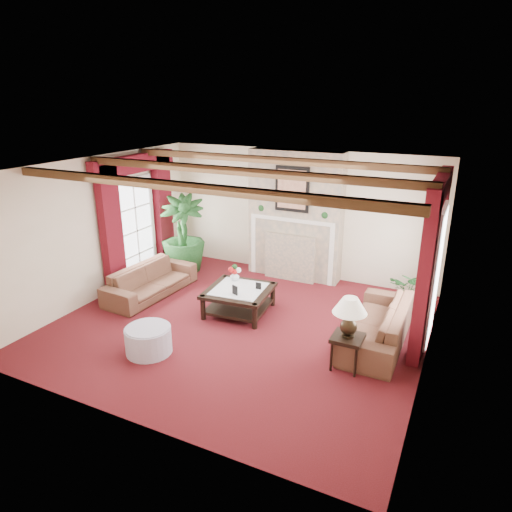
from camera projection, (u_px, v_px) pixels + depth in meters
The scene contains 23 objects.
floor at pixel (239, 325), 7.85m from camera, with size 6.00×6.00×0.00m, color #3F0C0B.
ceiling at pixel (237, 167), 6.95m from camera, with size 6.00×6.00×0.00m, color white.
back_wall at pixel (299, 214), 9.73m from camera, with size 6.00×0.02×2.70m, color beige.
left_wall at pixel (99, 229), 8.63m from camera, with size 0.02×5.50×2.70m, color beige.
right_wall at pixel (434, 282), 6.17m from camera, with size 0.02×5.50×2.70m, color beige.
ceiling_beams at pixel (237, 171), 6.97m from camera, with size 6.00×3.00×0.12m, color #3C2513, non-canonical shape.
fireplace at pixel (297, 150), 9.11m from camera, with size 2.00×0.52×2.70m, color tan, non-canonical shape.
french_door_left at pixel (131, 179), 9.21m from camera, with size 0.10×1.10×2.16m, color white, non-canonical shape.
french_door_right at pixel (446, 210), 6.77m from camera, with size 0.10×1.10×2.16m, color white, non-canonical shape.
curtains_left at pixel (134, 159), 9.02m from camera, with size 0.20×2.40×2.55m, color #4A0913, non-canonical shape.
curtains_right at pixel (442, 181), 6.68m from camera, with size 0.20×2.40×2.55m, color #4A0913, non-canonical shape.
sofa_left at pixel (150, 276), 8.94m from camera, with size 0.71×2.03×0.78m, color #350E16.
sofa_right at pixel (378, 317), 7.21m from camera, with size 0.64×2.17×0.85m, color #350E16.
potted_palm at pixel (184, 250), 10.12m from camera, with size 1.69×1.96×0.96m, color black.
small_plant at pixel (410, 297), 8.20m from camera, with size 0.96×1.00×0.62m, color black.
coffee_table at pixel (239, 301), 8.25m from camera, with size 1.11×1.11×0.45m, color black, non-canonical shape.
side_table at pixel (347, 352), 6.55m from camera, with size 0.43×0.43×0.51m, color black, non-canonical shape.
ottoman at pixel (149, 340), 6.96m from camera, with size 0.70×0.70×0.41m, color #9B97AB.
table_lamp at pixel (349, 317), 6.36m from camera, with size 0.48×0.48×0.61m, color black, non-canonical shape.
flower_vase at pixel (235, 276), 8.53m from camera, with size 0.22×0.23×0.17m, color silver.
book at pixel (241, 290), 7.79m from camera, with size 0.20×0.09×0.28m, color black.
photo_frame_a at pixel (235, 290), 7.90m from camera, with size 0.13×0.02×0.17m, color black, non-canonical shape.
photo_frame_b at pixel (258, 286), 8.13m from camera, with size 0.10×0.02×0.13m, color black, non-canonical shape.
Camera 1 is at (3.31, -6.18, 3.74)m, focal length 32.00 mm.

